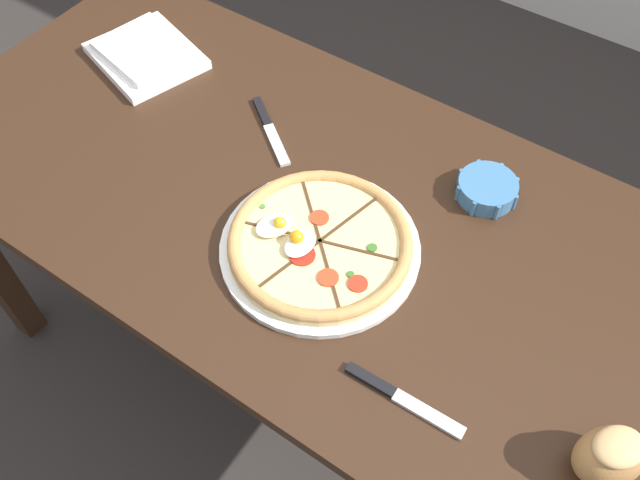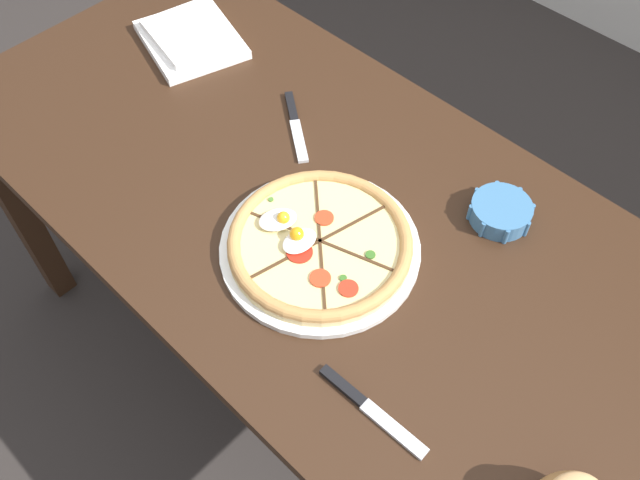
{
  "view_description": "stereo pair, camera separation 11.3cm",
  "coord_description": "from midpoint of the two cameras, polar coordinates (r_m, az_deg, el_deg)",
  "views": [
    {
      "loc": [
        0.49,
        -0.63,
        1.68
      ],
      "look_at": [
        0.11,
        -0.08,
        0.76
      ],
      "focal_mm": 38.0,
      "sensor_mm": 36.0,
      "label": 1
    },
    {
      "loc": [
        0.58,
        -0.56,
        1.68
      ],
      "look_at": [
        0.11,
        -0.08,
        0.76
      ],
      "focal_mm": 38.0,
      "sensor_mm": 36.0,
      "label": 2
    }
  ],
  "objects": [
    {
      "name": "napkin_folded",
      "position": [
        1.56,
        -16.58,
        14.7
      ],
      "size": [
        0.27,
        0.25,
        0.04
      ],
      "rotation": [
        0.0,
        0.0,
        -0.3
      ],
      "color": "white",
      "rests_on": "dining_table"
    },
    {
      "name": "pizza",
      "position": [
        1.14,
        -2.88,
        -0.52
      ],
      "size": [
        0.34,
        0.34,
        0.05
      ],
      "color": "white",
      "rests_on": "dining_table"
    },
    {
      "name": "knife_main",
      "position": [
        1.35,
        -6.67,
        9.07
      ],
      "size": [
        0.17,
        0.13,
        0.01
      ],
      "rotation": [
        0.0,
        0.0,
        -0.63
      ],
      "color": "silver",
      "rests_on": "dining_table"
    },
    {
      "name": "ground_plane",
      "position": [
        1.86,
        -3.3,
        -10.92
      ],
      "size": [
        12.0,
        12.0,
        0.0
      ],
      "primitive_type": "plane",
      "color": "#2D2826"
    },
    {
      "name": "dining_table",
      "position": [
        1.32,
        -4.57,
        0.91
      ],
      "size": [
        1.51,
        0.74,
        0.73
      ],
      "color": "#331E11",
      "rests_on": "ground_plane"
    },
    {
      "name": "bread_piece_near",
      "position": [
        1.0,
        20.23,
        -16.9
      ],
      "size": [
        0.12,
        0.13,
        0.09
      ],
      "rotation": [
        0.0,
        0.0,
        0.93
      ],
      "color": "#A3703D",
      "rests_on": "dining_table"
    },
    {
      "name": "ramekin_bowl",
      "position": [
        1.24,
        11.38,
        4.09
      ],
      "size": [
        0.12,
        0.12,
        0.04
      ],
      "color": "teal",
      "rests_on": "dining_table"
    },
    {
      "name": "knife_spare",
      "position": [
        1.02,
        3.73,
        -13.43
      ],
      "size": [
        0.2,
        0.02,
        0.01
      ],
      "rotation": [
        0.0,
        0.0,
        0.03
      ],
      "color": "silver",
      "rests_on": "dining_table"
    }
  ]
}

